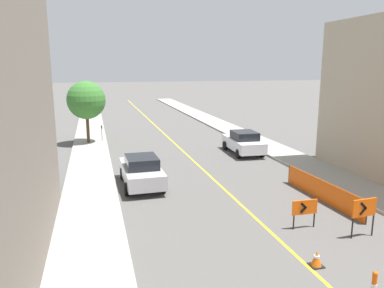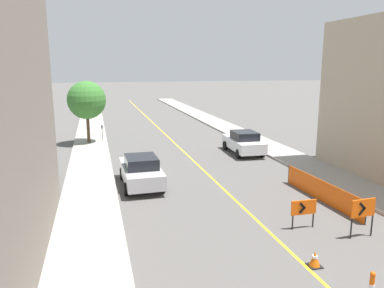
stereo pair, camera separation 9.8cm
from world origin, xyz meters
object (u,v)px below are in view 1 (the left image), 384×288
Objects in this scene: arrow_barricade_primary at (305,208)px; arrow_barricade_secondary at (364,210)px; parked_car_curb_near at (141,171)px; street_tree_left_near at (86,100)px; traffic_cone_third at (316,259)px; parking_meter_far_curb at (102,130)px; parked_car_curb_mid at (243,142)px.

arrow_barricade_primary is 2.03m from arrow_barricade_secondary.
street_tree_left_near is (-2.70, 11.61, 2.65)m from parked_car_curb_near.
traffic_cone_third is 0.39× the size of parking_meter_far_curb.
street_tree_left_near is at bearing 108.25° from traffic_cone_third.
traffic_cone_third is at bearing -74.74° from parking_meter_far_curb.
street_tree_left_near reaches higher than arrow_barricade_primary.
traffic_cone_third is 0.11× the size of parked_car_curb_near.
parked_car_curb_mid is at bearing 75.98° from traffic_cone_third.
parked_car_curb_mid reaches higher than arrow_barricade_secondary.
parking_meter_far_curb reaches higher than traffic_cone_third.
parked_car_curb_near is 12.21m from street_tree_left_near.
parked_car_curb_near and parked_car_curb_mid have the same top height.
arrow_barricade_secondary is 10.45m from parked_car_curb_near.
parking_meter_far_curb is at bearing 24.58° from street_tree_left_near.
street_tree_left_near is at bearing 114.44° from arrow_barricade_primary.
parking_meter_far_curb is at bearing 96.41° from parked_car_curb_near.
traffic_cone_third is 0.34× the size of arrow_barricade_secondary.
parking_meter_far_curb is (-1.64, 12.09, 0.23)m from parked_car_curb_near.
traffic_cone_third is 22.09m from parking_meter_far_curb.
parked_car_curb_mid is at bearing -30.04° from street_tree_left_near.
street_tree_left_near is at bearing 111.99° from arrow_barricade_secondary.
arrow_barricade_secondary is 13.40m from parked_car_curb_mid.
arrow_barricade_primary is at bearing -69.74° from parking_meter_far_curb.
parked_car_curb_mid reaches higher than arrow_barricade_primary.
arrow_barricade_primary is 0.23× the size of street_tree_left_near.
street_tree_left_near reaches higher than traffic_cone_third.
traffic_cone_third is 0.11× the size of parked_car_curb_mid.
arrow_barricade_secondary is at bearing 26.41° from traffic_cone_third.
arrow_barricade_secondary reaches higher than parking_meter_far_curb.
parked_car_curb_mid is (2.57, 12.16, 0.01)m from arrow_barricade_primary.
parking_meter_far_curb is (-6.92, 18.74, 0.25)m from arrow_barricade_primary.
street_tree_left_near reaches higher than parking_meter_far_curb.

